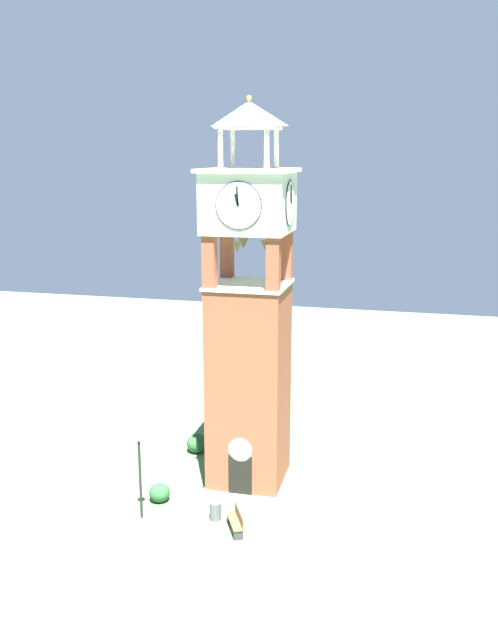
{
  "coord_description": "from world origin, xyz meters",
  "views": [
    {
      "loc": [
        7.24,
        -29.63,
        15.59
      ],
      "look_at": [
        0.0,
        0.0,
        8.21
      ],
      "focal_mm": 38.54,
      "sensor_mm": 36.0,
      "label": 1
    }
  ],
  "objects_px": {
    "lamp_post": "(139,460)",
    "trash_bin": "(215,511)",
    "clock_tower": "(249,336)",
    "park_bench": "(236,520)"
  },
  "relations": [
    {
      "from": "park_bench",
      "to": "clock_tower",
      "type": "bearing_deg",
      "value": 96.54
    },
    {
      "from": "lamp_post",
      "to": "trash_bin",
      "type": "bearing_deg",
      "value": 11.1
    },
    {
      "from": "lamp_post",
      "to": "trash_bin",
      "type": "height_order",
      "value": "lamp_post"
    },
    {
      "from": "lamp_post",
      "to": "trash_bin",
      "type": "relative_size",
      "value": 4.96
    },
    {
      "from": "lamp_post",
      "to": "trash_bin",
      "type": "xyz_separation_m",
      "value": [
        3.21,
        0.63,
        -2.34
      ]
    },
    {
      "from": "park_bench",
      "to": "lamp_post",
      "type": "xyz_separation_m",
      "value": [
        -4.35,
        0.08,
        2.26
      ]
    },
    {
      "from": "clock_tower",
      "to": "lamp_post",
      "type": "bearing_deg",
      "value": -132.88
    },
    {
      "from": "lamp_post",
      "to": "clock_tower",
      "type": "bearing_deg",
      "value": 47.12
    },
    {
      "from": "clock_tower",
      "to": "trash_bin",
      "type": "distance_m",
      "value": 7.93
    },
    {
      "from": "clock_tower",
      "to": "park_bench",
      "type": "relative_size",
      "value": 11.07
    }
  ]
}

